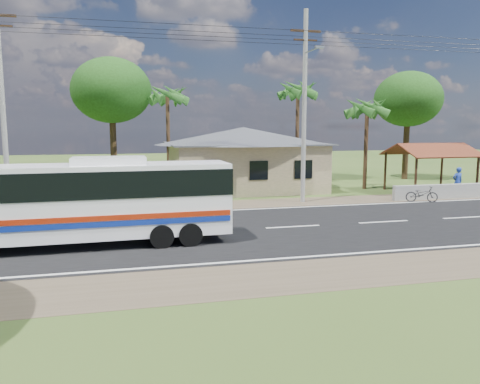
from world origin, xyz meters
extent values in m
plane|color=#354D1B|center=(0.00, 0.00, 0.00)|extent=(120.00, 120.00, 0.00)
cube|color=black|center=(0.00, 0.00, 0.01)|extent=(120.00, 10.00, 0.02)
cube|color=brown|center=(0.00, 6.50, 0.01)|extent=(120.00, 3.00, 0.01)
cube|color=brown|center=(0.00, -6.50, 0.01)|extent=(120.00, 3.00, 0.01)
cube|color=silver|center=(0.00, 4.70, 0.03)|extent=(120.00, 0.15, 0.01)
cube|color=silver|center=(0.00, -4.70, 0.03)|extent=(120.00, 0.15, 0.01)
cube|color=silver|center=(0.00, 0.00, 0.03)|extent=(120.00, 0.15, 0.01)
cube|color=tan|center=(1.00, 13.00, 1.60)|extent=(10.00, 8.00, 3.20)
cube|color=#4C4F54|center=(1.00, 13.00, 3.25)|extent=(10.60, 8.60, 0.10)
pyramid|color=#4C4F54|center=(1.00, 13.00, 4.40)|extent=(12.40, 10.00, 1.20)
cube|color=black|center=(-2.00, 8.98, 1.70)|extent=(1.20, 0.08, 1.20)
cube|color=black|center=(1.00, 8.98, 1.70)|extent=(1.20, 0.08, 1.20)
cube|color=black|center=(4.00, 8.98, 1.70)|extent=(1.20, 0.08, 1.20)
cylinder|color=#352413|center=(10.70, 6.70, 1.30)|extent=(0.16, 0.16, 2.60)
cylinder|color=#352413|center=(10.70, 10.30, 1.30)|extent=(0.16, 0.16, 2.60)
cylinder|color=#352413|center=(15.30, 6.70, 1.30)|extent=(0.16, 0.16, 2.60)
cylinder|color=#352413|center=(15.30, 10.30, 1.30)|extent=(0.16, 0.16, 2.60)
cube|color=maroon|center=(13.00, 7.40, 2.90)|extent=(5.20, 2.28, 0.90)
cube|color=maroon|center=(13.00, 9.60, 2.90)|extent=(5.20, 2.28, 0.90)
cube|color=#352413|center=(13.00, 8.50, 3.25)|extent=(5.20, 0.12, 0.12)
cube|color=#9E9E99|center=(12.00, 5.60, 0.45)|extent=(7.00, 0.30, 0.90)
cylinder|color=#9E9E99|center=(-13.00, 6.50, 5.50)|extent=(0.26, 0.26, 11.00)
cylinder|color=#9E9E99|center=(3.00, 6.50, 5.50)|extent=(0.26, 0.26, 11.00)
cube|color=#352413|center=(3.00, 6.50, 9.80)|extent=(1.80, 0.12, 0.12)
cube|color=#352413|center=(3.00, 6.50, 9.30)|extent=(1.40, 0.10, 0.10)
cylinder|color=gray|center=(3.00, 5.50, 8.60)|extent=(0.08, 2.00, 0.08)
cube|color=gray|center=(3.00, 4.50, 8.60)|extent=(0.50, 0.18, 0.12)
cylinder|color=black|center=(-5.00, 6.50, 9.60)|extent=(16.00, 0.02, 0.02)
cylinder|color=black|center=(10.50, 6.50, 9.60)|extent=(15.00, 0.02, 0.02)
cylinder|color=#47301E|center=(9.50, 11.00, 3.00)|extent=(0.28, 0.28, 6.00)
cylinder|color=#47301E|center=(6.00, 15.50, 3.75)|extent=(0.28, 0.28, 7.50)
cylinder|color=#47301E|center=(-4.00, 16.00, 3.50)|extent=(0.28, 0.28, 7.00)
cylinder|color=#47301E|center=(-8.00, 18.00, 2.97)|extent=(0.50, 0.50, 5.95)
ellipsoid|color=#193B10|center=(-8.00, 18.00, 7.15)|extent=(6.00, 6.00, 4.92)
cylinder|color=#47301E|center=(16.00, 16.00, 2.80)|extent=(0.50, 0.50, 5.60)
ellipsoid|color=#193B10|center=(16.00, 16.00, 6.72)|extent=(5.60, 5.60, 4.59)
cube|color=white|center=(-8.63, -1.31, 1.73)|extent=(10.68, 2.43, 2.66)
cube|color=black|center=(-8.63, -1.31, 2.39)|extent=(10.73, 2.48, 0.98)
cube|color=#9A1F09|center=(-8.61, -2.43, 1.24)|extent=(10.46, 0.24, 0.20)
cube|color=navy|center=(-8.61, -2.43, 1.02)|extent=(10.46, 0.24, 0.20)
cube|color=white|center=(-7.74, -1.29, 3.19)|extent=(2.69, 1.47, 0.27)
cylinder|color=black|center=(-5.95, -2.27, 0.44)|extent=(0.89, 0.33, 0.89)
cylinder|color=black|center=(-5.99, -0.23, 0.44)|extent=(0.89, 0.33, 0.89)
cylinder|color=black|center=(-4.88, -2.25, 0.44)|extent=(0.89, 0.33, 0.89)
cylinder|color=black|center=(-4.92, -0.21, 0.44)|extent=(0.89, 0.33, 0.89)
imported|color=black|center=(9.81, 4.73, 0.48)|extent=(1.93, 1.28, 0.96)
imported|color=navy|center=(13.57, 6.41, 0.93)|extent=(0.69, 0.46, 1.87)
camera|label=1|loc=(-7.15, -19.24, 4.44)|focal=35.00mm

